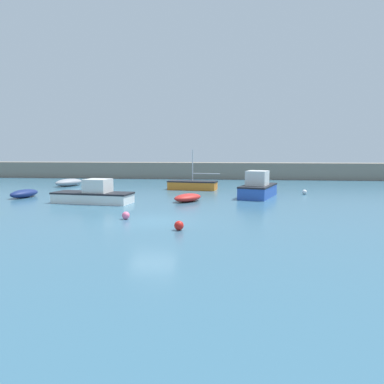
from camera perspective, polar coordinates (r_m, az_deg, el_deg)
The scene contains 11 objects.
ground_plane at distance 20.70m, azimuth -5.98°, elevation -4.69°, with size 120.00×120.00×0.20m, color #38667F.
harbor_breakwater at distance 51.23m, azimuth 1.33°, elevation 3.30°, with size 61.59×2.99×2.18m, color gray.
motorboat_with_cabin at distance 31.31m, azimuth 10.01°, elevation 0.64°, with size 3.58×5.51×2.19m.
sailboat_twin_hulled at distance 36.72m, azimuth 0.09°, elevation 1.06°, with size 5.16×2.47×3.89m.
rowboat_white_midwater at distance 28.24m, azimuth -0.66°, elevation -0.86°, with size 2.60×2.96×0.60m.
open_tender_yellow at distance 42.55m, azimuth -18.26°, elevation 1.40°, with size 2.68×3.81×0.79m.
rowboat_blue_near at distance 33.59m, azimuth -24.20°, elevation -0.21°, with size 1.71×3.10×0.66m.
cabin_cruiser_white at distance 28.38m, azimuth -14.71°, elevation -0.41°, with size 6.08×2.76×1.77m.
mooring_buoy_red at distance 18.22m, azimuth -2.00°, elevation -5.13°, with size 0.46×0.46×0.46m, color red.
mooring_buoy_pink at distance 21.38m, azimuth -10.06°, elevation -3.54°, with size 0.43×0.43×0.43m, color #EA668C.
mooring_buoy_white at distance 34.27m, azimuth 16.77°, elevation -0.00°, with size 0.42×0.42×0.42m, color white.
Camera 1 is at (4.30, -19.85, 3.88)m, focal length 35.00 mm.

